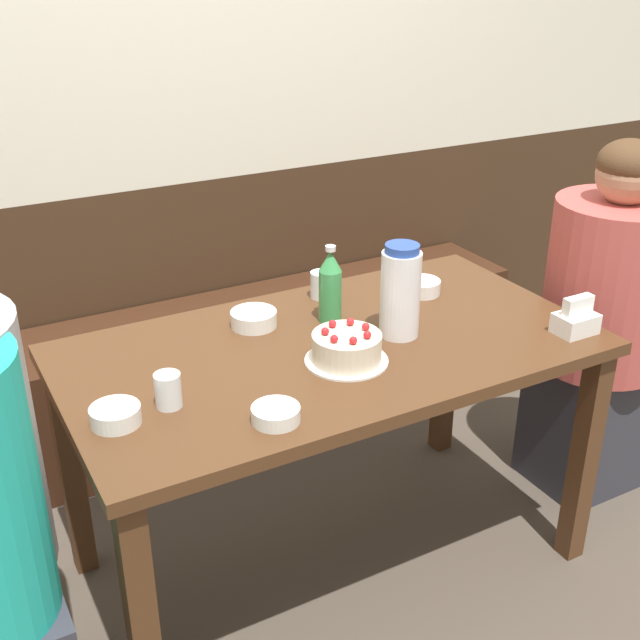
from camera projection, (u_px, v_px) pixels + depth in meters
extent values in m
plane|color=#4C4238|center=(330.00, 558.00, 2.40)|extent=(12.00, 12.00, 0.00)
cube|color=#3D2819|center=(194.00, 298.00, 3.04)|extent=(4.80, 0.04, 0.90)
cube|color=#381E11|center=(219.00, 371.00, 2.96)|extent=(2.37, 0.38, 0.48)
cube|color=#4C2D19|center=(331.00, 350.00, 2.10)|extent=(1.39, 0.75, 0.03)
cube|color=#4C2D19|center=(143.00, 628.00, 1.72)|extent=(0.06, 0.06, 0.69)
cube|color=#4C2D19|center=(584.00, 458.00, 2.28)|extent=(0.06, 0.06, 0.69)
cube|color=#4C2D19|center=(71.00, 470.00, 2.23)|extent=(0.06, 0.06, 0.69)
cube|color=#4C2D19|center=(446.00, 363.00, 2.79)|extent=(0.06, 0.06, 0.69)
cylinder|color=white|center=(346.00, 361.00, 2.00)|extent=(0.21, 0.21, 0.01)
cylinder|color=beige|center=(347.00, 347.00, 1.99)|extent=(0.17, 0.17, 0.07)
sphere|color=red|center=(366.00, 327.00, 1.99)|extent=(0.02, 0.02, 0.02)
sphere|color=red|center=(350.00, 322.00, 2.02)|extent=(0.02, 0.02, 0.02)
sphere|color=red|center=(333.00, 324.00, 2.01)|extent=(0.02, 0.02, 0.02)
sphere|color=red|center=(325.00, 331.00, 1.97)|extent=(0.02, 0.02, 0.02)
sphere|color=red|center=(334.00, 339.00, 1.93)|extent=(0.02, 0.02, 0.02)
sphere|color=red|center=(353.00, 340.00, 1.92)|extent=(0.02, 0.02, 0.02)
sphere|color=red|center=(367.00, 335.00, 1.95)|extent=(0.02, 0.02, 0.02)
cylinder|color=white|center=(400.00, 294.00, 2.10)|extent=(0.11, 0.11, 0.23)
cylinder|color=#28479E|center=(402.00, 249.00, 2.04)|extent=(0.09, 0.09, 0.02)
cylinder|color=#388E4C|center=(330.00, 296.00, 2.19)|extent=(0.06, 0.06, 0.15)
cone|color=#388E4C|center=(330.00, 261.00, 2.15)|extent=(0.06, 0.06, 0.06)
cylinder|color=silver|center=(330.00, 248.00, 2.13)|extent=(0.03, 0.03, 0.01)
cube|color=white|center=(575.00, 323.00, 2.14)|extent=(0.11, 0.08, 0.05)
cube|color=white|center=(578.00, 305.00, 2.12)|extent=(0.09, 0.03, 0.05)
cylinder|color=white|center=(254.00, 319.00, 2.18)|extent=(0.13, 0.13, 0.04)
cylinder|color=white|center=(421.00, 287.00, 2.39)|extent=(0.11, 0.11, 0.04)
cylinder|color=white|center=(115.00, 415.00, 1.74)|extent=(0.11, 0.11, 0.04)
cylinder|color=white|center=(276.00, 414.00, 1.75)|extent=(0.11, 0.11, 0.03)
cylinder|color=silver|center=(168.00, 390.00, 1.80)|extent=(0.06, 0.06, 0.08)
cylinder|color=silver|center=(321.00, 285.00, 2.35)|extent=(0.07, 0.07, 0.08)
cube|color=#33333D|center=(587.00, 420.00, 2.68)|extent=(0.34, 0.30, 0.45)
cylinder|color=#BC4C47|center=(610.00, 285.00, 2.47)|extent=(0.39, 0.39, 0.53)
sphere|color=#A87A5B|center=(628.00, 174.00, 2.32)|extent=(0.18, 0.18, 0.18)
ellipsoid|color=#4C331E|center=(630.00, 163.00, 2.31)|extent=(0.19, 0.19, 0.14)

